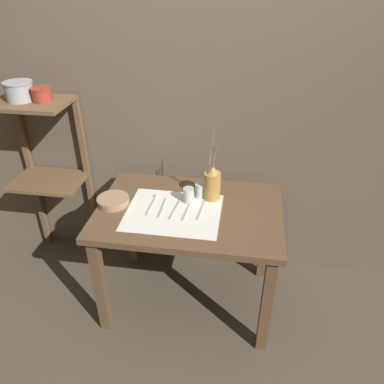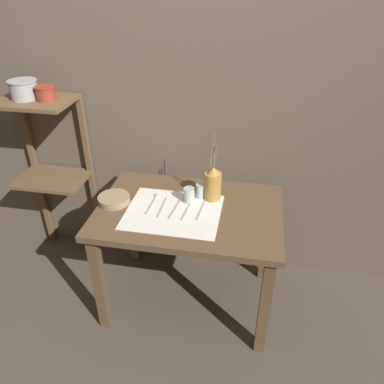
# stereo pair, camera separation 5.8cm
# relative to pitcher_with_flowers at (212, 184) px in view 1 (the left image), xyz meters

# --- Properties ---
(ground_plane) EXTENTS (12.00, 12.00, 0.00)m
(ground_plane) POSITION_rel_pitcher_with_flowers_xyz_m (-0.12, -0.14, -0.85)
(ground_plane) COLOR brown
(stone_wall_back) EXTENTS (7.00, 0.06, 2.40)m
(stone_wall_back) POSITION_rel_pitcher_with_flowers_xyz_m (-0.12, 0.35, 0.35)
(stone_wall_back) COLOR brown
(stone_wall_back) RESTS_ON ground_plane
(wooden_table) EXTENTS (1.09, 0.75, 0.74)m
(wooden_table) POSITION_rel_pitcher_with_flowers_xyz_m (-0.12, -0.14, -0.21)
(wooden_table) COLOR brown
(wooden_table) RESTS_ON ground_plane
(wooden_shelf_unit) EXTENTS (0.48, 0.34, 1.26)m
(wooden_shelf_unit) POSITION_rel_pitcher_with_flowers_xyz_m (-1.15, 0.17, 0.02)
(wooden_shelf_unit) COLOR brown
(wooden_shelf_unit) RESTS_ON ground_plane
(linen_cloth) EXTENTS (0.55, 0.45, 0.00)m
(linen_cloth) POSITION_rel_pitcher_with_flowers_xyz_m (-0.21, -0.18, -0.10)
(linen_cloth) COLOR white
(linen_cloth) RESTS_ON wooden_table
(pitcher_with_flowers) EXTENTS (0.10, 0.10, 0.44)m
(pitcher_with_flowers) POSITION_rel_pitcher_with_flowers_xyz_m (0.00, 0.00, 0.00)
(pitcher_with_flowers) COLOR #B7843D
(pitcher_with_flowers) RESTS_ON wooden_table
(wooden_bowl) EXTENTS (0.19, 0.19, 0.04)m
(wooden_bowl) POSITION_rel_pitcher_with_flowers_xyz_m (-0.58, -0.15, -0.08)
(wooden_bowl) COLOR #9E7F5B
(wooden_bowl) RESTS_ON wooden_table
(glass_tumbler_near) EXTENTS (0.07, 0.07, 0.09)m
(glass_tumbler_near) POSITION_rel_pitcher_with_flowers_xyz_m (-0.14, -0.06, -0.05)
(glass_tumbler_near) COLOR #B7C1BC
(glass_tumbler_near) RESTS_ON wooden_table
(glass_tumbler_far) EXTENTS (0.06, 0.06, 0.09)m
(glass_tumbler_far) POSITION_rel_pitcher_with_flowers_xyz_m (-0.07, 0.01, -0.06)
(glass_tumbler_far) COLOR #B7C1BC
(glass_tumbler_far) RESTS_ON wooden_table
(spoon_outer) EXTENTS (0.03, 0.22, 0.02)m
(spoon_outer) POSITION_rel_pitcher_with_flowers_xyz_m (-0.35, -0.08, -0.10)
(spoon_outer) COLOR #A8A8AD
(spoon_outer) RESTS_ON wooden_table
(fork_outer) EXTENTS (0.01, 0.21, 0.00)m
(fork_outer) POSITION_rel_pitcher_with_flowers_xyz_m (-0.28, -0.16, -0.10)
(fork_outer) COLOR #A8A8AD
(fork_outer) RESTS_ON wooden_table
(knife_center) EXTENTS (0.04, 0.21, 0.00)m
(knife_center) POSITION_rel_pitcher_with_flowers_xyz_m (-0.20, -0.16, -0.10)
(knife_center) COLOR #A8A8AD
(knife_center) RESTS_ON wooden_table
(spoon_inner) EXTENTS (0.04, 0.22, 0.02)m
(spoon_inner) POSITION_rel_pitcher_with_flowers_xyz_m (-0.12, -0.10, -0.10)
(spoon_inner) COLOR #A8A8AD
(spoon_inner) RESTS_ON wooden_table
(fork_inner) EXTENTS (0.03, 0.21, 0.00)m
(fork_inner) POSITION_rel_pitcher_with_flowers_xyz_m (-0.05, -0.14, -0.10)
(fork_inner) COLOR #A8A8AD
(fork_inner) RESTS_ON wooden_table
(metal_pot_large) EXTENTS (0.17, 0.17, 0.12)m
(metal_pot_large) POSITION_rel_pitcher_with_flowers_xyz_m (-1.21, 0.13, 0.48)
(metal_pot_large) COLOR #A8A8AD
(metal_pot_large) RESTS_ON wooden_shelf_unit
(metal_pot_small) EXTENTS (0.12, 0.12, 0.09)m
(metal_pot_small) POSITION_rel_pitcher_with_flowers_xyz_m (-1.06, 0.13, 0.46)
(metal_pot_small) COLOR #9E3828
(metal_pot_small) RESTS_ON wooden_shelf_unit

